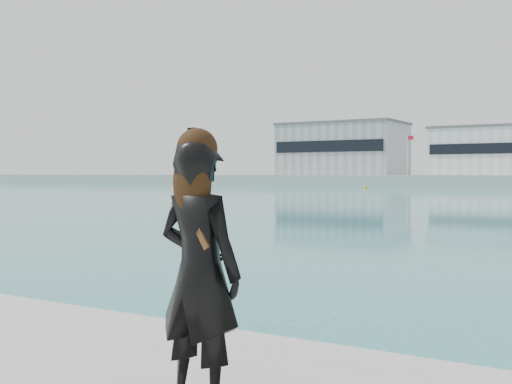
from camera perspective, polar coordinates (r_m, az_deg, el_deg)
warehouse_grey_left at (r=144.15m, az=7.72°, el=3.82°), size 26.52×16.36×11.50m
warehouse_white at (r=134.42m, az=20.75°, el=3.46°), size 24.48×15.35×9.50m
flagpole_left at (r=131.53m, az=13.35°, el=3.47°), size 1.28×0.16×8.00m
buoy_far at (r=101.49m, az=9.71°, el=0.35°), size 0.50×0.50×0.50m
woman at (r=4.14m, az=-5.10°, el=-6.44°), size 0.65×0.45×1.81m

